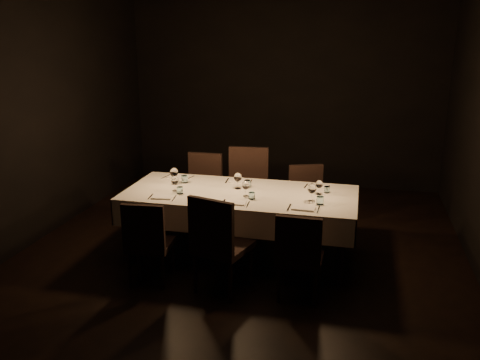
% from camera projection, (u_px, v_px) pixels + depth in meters
% --- Properties ---
extents(room, '(5.01, 6.01, 3.01)m').
position_uv_depth(room, '(240.00, 125.00, 5.33)').
color(room, black).
rests_on(room, ground).
extents(dining_table, '(2.52, 1.12, 0.76)m').
position_uv_depth(dining_table, '(240.00, 199.00, 5.56)').
color(dining_table, black).
rests_on(dining_table, ground).
extents(chair_near_left, '(0.45, 0.45, 0.87)m').
position_uv_depth(chair_near_left, '(147.00, 239.00, 4.99)').
color(chair_near_left, black).
rests_on(chair_near_left, ground).
extents(place_setting_near_left, '(0.32, 0.40, 0.17)m').
position_uv_depth(place_setting_near_left, '(172.00, 188.00, 5.47)').
color(place_setting_near_left, white).
rests_on(place_setting_near_left, dining_table).
extents(chair_near_center, '(0.59, 0.59, 0.99)m').
position_uv_depth(chair_near_center, '(218.00, 241.00, 4.81)').
color(chair_near_center, black).
rests_on(chair_near_center, ground).
extents(place_setting_near_center, '(0.31, 0.39, 0.17)m').
position_uv_depth(place_setting_near_center, '(244.00, 193.00, 5.30)').
color(place_setting_near_center, white).
rests_on(place_setting_near_center, dining_table).
extents(chair_near_right, '(0.43, 0.43, 0.87)m').
position_uv_depth(chair_near_right, '(299.00, 253.00, 4.68)').
color(chair_near_right, black).
rests_on(chair_near_right, ground).
extents(place_setting_near_right, '(0.34, 0.41, 0.19)m').
position_uv_depth(place_setting_near_right, '(311.00, 197.00, 5.14)').
color(place_setting_near_right, white).
rests_on(place_setting_near_right, dining_table).
extents(chair_far_left, '(0.45, 0.45, 0.94)m').
position_uv_depth(chair_far_left, '(203.00, 186.00, 6.56)').
color(chair_far_left, black).
rests_on(chair_far_left, ground).
extents(place_setting_far_left, '(0.36, 0.41, 0.19)m').
position_uv_depth(place_setting_far_left, '(178.00, 176.00, 5.90)').
color(place_setting_far_left, white).
rests_on(place_setting_far_left, dining_table).
extents(chair_far_center, '(0.55, 0.55, 1.05)m').
position_uv_depth(chair_far_center, '(247.00, 186.00, 6.39)').
color(chair_far_center, black).
rests_on(chair_far_center, ground).
extents(place_setting_far_center, '(0.34, 0.41, 0.18)m').
position_uv_depth(place_setting_far_center, '(240.00, 180.00, 5.73)').
color(place_setting_far_center, white).
rests_on(place_setting_far_center, dining_table).
extents(chair_far_right, '(0.55, 0.55, 0.88)m').
position_uv_depth(chair_far_right, '(307.00, 198.00, 6.21)').
color(chair_far_right, black).
rests_on(chair_far_right, ground).
extents(place_setting_far_right, '(0.30, 0.39, 0.16)m').
position_uv_depth(place_setting_far_right, '(320.00, 186.00, 5.53)').
color(place_setting_far_right, white).
rests_on(place_setting_far_right, dining_table).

